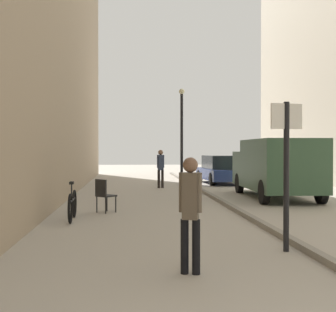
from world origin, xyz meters
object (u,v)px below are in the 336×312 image
(delivery_van, at_px, (276,166))
(cafe_chair_near_window, at_px, (104,193))
(pedestrian_main_foreground, at_px, (190,207))
(street_sign_post, at_px, (286,163))
(parked_car, at_px, (221,170))
(lamp_post, at_px, (182,130))
(bicycle_leaning, at_px, (72,205))
(pedestrian_mid_block, at_px, (161,166))

(delivery_van, height_order, cafe_chair_near_window, delivery_van)
(pedestrian_main_foreground, xyz_separation_m, street_sign_post, (1.86, 1.33, 0.58))
(parked_car, bearing_deg, lamp_post, -158.61)
(pedestrian_main_foreground, distance_m, delivery_van, 11.02)
(pedestrian_main_foreground, xyz_separation_m, bicycle_leaning, (-2.27, 5.25, -0.58))
(pedestrian_mid_block, distance_m, parked_car, 4.20)
(street_sign_post, bearing_deg, lamp_post, -101.22)
(bicycle_leaning, bearing_deg, pedestrian_main_foreground, -67.74)
(parked_car, height_order, cafe_chair_near_window, parked_car)
(pedestrian_mid_block, bearing_deg, bicycle_leaning, -120.63)
(street_sign_post, distance_m, lamp_post, 15.10)
(lamp_post, bearing_deg, pedestrian_main_foreground, -96.09)
(pedestrian_mid_block, relative_size, street_sign_post, 0.67)
(pedestrian_mid_block, xyz_separation_m, parked_car, (3.32, 2.56, -0.30))
(pedestrian_main_foreground, xyz_separation_m, lamp_post, (1.75, 16.38, 1.76))
(cafe_chair_near_window, bearing_deg, street_sign_post, -10.84)
(pedestrian_mid_block, height_order, parked_car, pedestrian_mid_block)
(street_sign_post, xyz_separation_m, lamp_post, (-0.11, 15.05, 1.18))
(pedestrian_main_foreground, xyz_separation_m, delivery_van, (4.48, 10.07, 0.20))
(pedestrian_main_foreground, distance_m, pedestrian_mid_block, 14.83)
(parked_car, distance_m, bicycle_leaning, 13.62)
(pedestrian_main_foreground, bearing_deg, lamp_post, 101.10)
(delivery_van, height_order, parked_car, delivery_van)
(street_sign_post, bearing_deg, bicycle_leaning, -55.12)
(street_sign_post, relative_size, cafe_chair_near_window, 2.77)
(pedestrian_mid_block, xyz_separation_m, lamp_post, (1.15, 1.56, 1.71))
(street_sign_post, bearing_deg, pedestrian_mid_block, -96.30)
(delivery_van, xyz_separation_m, cafe_chair_near_window, (-6.04, -3.48, -0.61))
(bicycle_leaning, bearing_deg, parked_car, 61.83)
(pedestrian_main_foreground, height_order, cafe_chair_near_window, pedestrian_main_foreground)
(pedestrian_mid_block, relative_size, lamp_post, 0.37)
(lamp_post, bearing_deg, cafe_chair_near_window, -108.66)
(delivery_van, relative_size, street_sign_post, 2.18)
(delivery_van, bearing_deg, parked_car, 96.41)
(street_sign_post, height_order, lamp_post, lamp_post)
(delivery_van, xyz_separation_m, bicycle_leaning, (-6.75, -4.82, -0.78))
(pedestrian_mid_block, height_order, bicycle_leaning, pedestrian_mid_block)
(pedestrian_mid_block, relative_size, bicycle_leaning, 0.99)
(delivery_van, bearing_deg, pedestrian_main_foreground, -112.03)
(pedestrian_mid_block, bearing_deg, pedestrian_main_foreground, -106.25)
(delivery_van, bearing_deg, cafe_chair_near_window, -148.07)
(pedestrian_main_foreground, relative_size, pedestrian_mid_block, 0.95)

